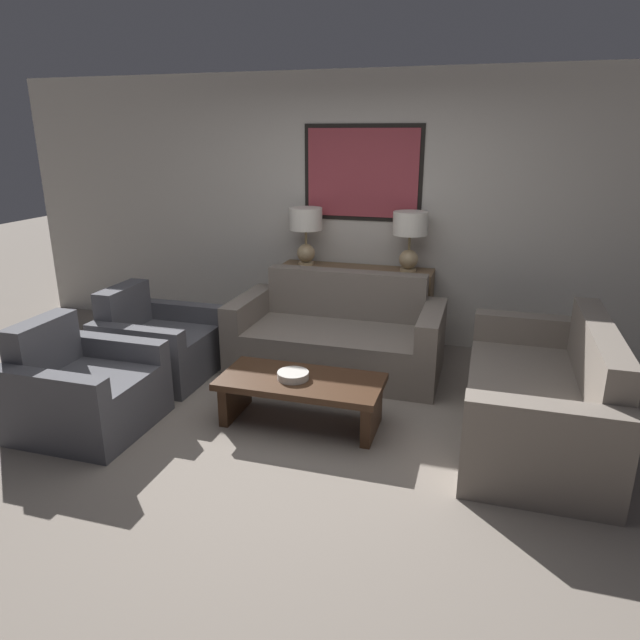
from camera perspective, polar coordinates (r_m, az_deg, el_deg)
The scene contains 11 objects.
ground_plane at distance 4.14m, azimuth -3.24°, elevation -11.90°, with size 20.00×20.00×0.00m, color slate.
back_wall at distance 5.86m, azimuth 4.30°, elevation 10.87°, with size 7.67×0.12×2.65m.
console_table at distance 5.80m, azimuth 3.52°, elevation 1.39°, with size 1.52×0.37×0.80m.
table_lamp_left at distance 5.76m, azimuth -1.43°, elevation 9.30°, with size 0.33×0.33×0.57m.
table_lamp_right at distance 5.53m, azimuth 8.98°, elevation 8.72°, with size 0.33×0.33×0.57m.
couch_by_back_wall at distance 5.19m, azimuth 1.76°, elevation -1.89°, with size 1.86×0.91×0.85m.
couch_by_side at distance 4.34m, azimuth 21.25°, elevation -7.37°, with size 0.91×1.86×0.85m.
coffee_table at distance 4.23m, azimuth -1.91°, elevation -7.02°, with size 1.20×0.57×0.36m.
decorative_bowl at distance 4.18m, azimuth -2.72°, elevation -5.55°, with size 0.23×0.23×0.05m.
armchair_near_back_wall at distance 5.25m, azimuth -15.96°, elevation -2.52°, with size 0.86×0.86×0.80m.
armchair_near_camera at distance 4.53m, azimuth -22.51°, elevation -6.63°, with size 0.86×0.86×0.80m.
Camera 1 is at (1.24, -3.36, 2.07)m, focal length 32.00 mm.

